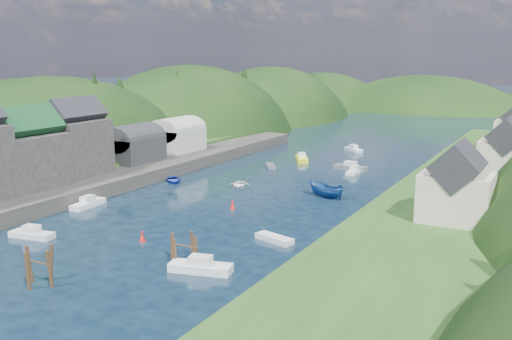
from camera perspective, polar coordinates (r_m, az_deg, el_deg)
The scene contains 14 objects.
ground at distance 97.30m, azimuth 6.31°, elevation -0.03°, with size 600.00×600.00×0.00m, color black.
hillside_left at distance 142.11m, azimuth -6.67°, elevation 0.35°, with size 44.00×245.56×52.00m.
far_hills at distance 217.07m, azimuth 19.39°, elevation 2.91°, with size 103.00×68.00×44.00m.
hill_trees at distance 110.13m, azimuth 10.25°, elevation 7.02°, with size 91.78×152.13×12.60m.
quay_left at distance 85.95m, azimuth -16.82°, elevation -1.33°, with size 12.00×110.00×2.00m, color #2D2B28.
terrace_left_grass at distance 90.97m, azimuth -19.91°, elevation -0.68°, with size 12.00×110.00×2.50m, color #234719.
boat_sheds at distance 100.29m, azimuth -10.00°, elevation 3.27°, with size 7.00×21.00×7.50m.
terrace_right at distance 80.96m, azimuth 20.01°, elevation -2.18°, with size 16.00×120.00×2.40m, color #234719.
right_bank_cottages at distance 87.83m, azimuth 23.03°, elevation 1.73°, with size 9.00×59.24×8.41m.
piling_cluster_near at distance 52.77m, azimuth -20.81°, elevation -9.27°, with size 2.96×2.79×3.90m.
piling_cluster_far at distance 55.13m, azimuth -7.22°, elevation -8.03°, with size 3.31×3.08×3.24m.
channel_buoy_near at distance 61.74m, azimuth -11.30°, elevation -6.57°, with size 0.70×0.70×1.10m.
channel_buoy_far at distance 72.90m, azimuth -2.36°, elevation -3.53°, with size 0.70×0.70×1.10m.
moored_boats at distance 73.94m, azimuth -3.59°, elevation -3.22°, with size 37.22×93.24×2.17m.
Camera 1 is at (36.67, -38.00, 19.48)m, focal length 40.00 mm.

